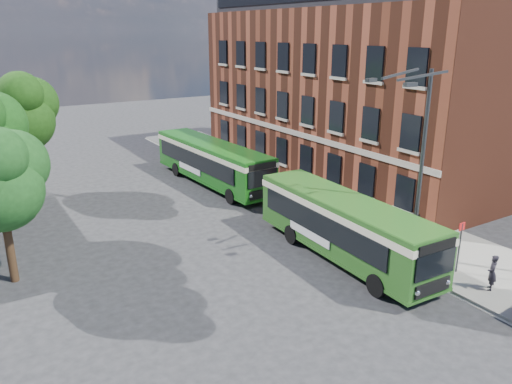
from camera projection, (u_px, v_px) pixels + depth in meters
ground at (301, 268)px, 23.24m from camera, size 120.00×120.00×0.00m
pavement at (314, 196)px, 33.19m from camera, size 6.00×48.00×0.15m
kerb_line at (276, 205)px, 31.69m from camera, size 0.12×48.00×0.01m
brick_office at (357, 80)px, 37.79m from camera, size 12.10×26.00×14.20m
street_lamp at (416, 164)px, 22.56m from camera, size 2.96×2.38×9.00m
bus_stop_sign at (460, 244)px, 22.18m from camera, size 0.35×0.08×2.52m
bus_front at (344, 222)px, 23.80m from camera, size 2.89×11.14×3.02m
bus_rear at (212, 159)px, 35.40m from camera, size 3.17×12.71×3.02m
pedestrian_a at (492, 273)px, 20.82m from camera, size 0.68×0.65×1.56m
pedestrian_b at (415, 221)px, 26.39m from camera, size 0.93×0.83×1.56m
tree_left at (0, 178)px, 20.61m from camera, size 4.16×3.95×7.02m
tree_right at (22, 111)px, 32.53m from camera, size 4.83×4.59×8.16m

